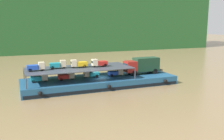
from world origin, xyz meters
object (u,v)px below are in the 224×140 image
(mini_truck_lower_fore, at_px, (116,72))
(mini_truck_upper_fore, at_px, (79,64))
(covered_lorry, at_px, (142,65))
(mini_truck_upper_stern, at_px, (36,67))
(cargo_barge, at_px, (100,82))
(mini_truck_lower_stern, at_px, (39,78))
(mini_truck_lower_aft, at_px, (66,76))
(mini_truck_upper_bow, at_px, (99,63))
(mini_truck_lower_mid, at_px, (91,74))
(mini_truck_upper_mid, at_px, (58,64))

(mini_truck_lower_fore, distance_m, mini_truck_upper_fore, 7.14)
(covered_lorry, relative_size, mini_truck_lower_fore, 2.84)
(mini_truck_lower_fore, height_order, mini_truck_upper_stern, mini_truck_upper_stern)
(cargo_barge, relative_size, mini_truck_lower_fore, 9.79)
(mini_truck_lower_stern, bearing_deg, mini_truck_lower_fore, -1.59)
(covered_lorry, xyz_separation_m, mini_truck_lower_aft, (-14.55, 0.21, -1.00))
(mini_truck_lower_fore, height_order, mini_truck_upper_bow, mini_truck_upper_bow)
(mini_truck_lower_mid, bearing_deg, mini_truck_lower_stern, -179.10)
(cargo_barge, bearing_deg, mini_truck_lower_stern, 177.52)
(mini_truck_lower_aft, relative_size, mini_truck_upper_mid, 0.99)
(mini_truck_lower_fore, relative_size, mini_truck_upper_bow, 1.00)
(mini_truck_lower_fore, distance_m, mini_truck_upper_stern, 14.07)
(mini_truck_upper_bow, bearing_deg, mini_truck_upper_mid, 172.65)
(covered_lorry, distance_m, mini_truck_upper_mid, 15.88)
(mini_truck_upper_stern, relative_size, mini_truck_upper_fore, 0.99)
(mini_truck_lower_stern, relative_size, mini_truck_lower_fore, 0.99)
(mini_truck_upper_stern, xyz_separation_m, mini_truck_upper_fore, (7.07, 0.53, 0.00))
(mini_truck_lower_aft, bearing_deg, cargo_barge, -3.24)
(mini_truck_lower_stern, height_order, mini_truck_upper_bow, mini_truck_upper_bow)
(mini_truck_lower_mid, distance_m, mini_truck_upper_stern, 9.58)
(mini_truck_lower_aft, relative_size, mini_truck_upper_stern, 1.01)
(mini_truck_upper_bow, bearing_deg, mini_truck_lower_aft, 174.32)
(mini_truck_lower_stern, bearing_deg, mini_truck_upper_fore, -1.68)
(mini_truck_lower_mid, xyz_separation_m, mini_truck_upper_fore, (-2.26, -0.33, 2.00))
(covered_lorry, relative_size, mini_truck_upper_bow, 2.84)
(mini_truck_upper_stern, bearing_deg, mini_truck_lower_aft, 7.01)
(mini_truck_lower_stern, height_order, mini_truck_upper_fore, mini_truck_upper_fore)
(mini_truck_upper_fore, bearing_deg, cargo_barge, -3.88)
(mini_truck_upper_bow, bearing_deg, mini_truck_upper_stern, -179.80)
(mini_truck_lower_stern, xyz_separation_m, mini_truck_upper_stern, (-0.46, -0.72, 2.00))
(covered_lorry, height_order, mini_truck_upper_bow, mini_truck_upper_bow)
(mini_truck_lower_mid, distance_m, mini_truck_lower_fore, 4.63)
(covered_lorry, bearing_deg, mini_truck_lower_fore, -179.51)
(mini_truck_upper_stern, bearing_deg, mini_truck_upper_fore, 4.25)
(mini_truck_lower_stern, height_order, mini_truck_upper_stern, mini_truck_upper_stern)
(mini_truck_upper_mid, bearing_deg, cargo_barge, -5.30)
(covered_lorry, xyz_separation_m, mini_truck_upper_stern, (-19.47, -0.39, 1.00))
(cargo_barge, relative_size, mini_truck_upper_fore, 9.76)
(covered_lorry, bearing_deg, mini_truck_upper_mid, 178.02)
(mini_truck_lower_stern, height_order, mini_truck_upper_mid, mini_truck_upper_mid)
(mini_truck_lower_stern, relative_size, mini_truck_upper_stern, 1.00)
(cargo_barge, distance_m, mini_truck_upper_mid, 8.07)
(cargo_barge, bearing_deg, mini_truck_upper_stern, -178.59)
(covered_lorry, bearing_deg, cargo_barge, -179.15)
(cargo_barge, distance_m, mini_truck_lower_stern, 10.54)
(mini_truck_upper_mid, bearing_deg, mini_truck_lower_stern, -176.00)
(mini_truck_lower_stern, bearing_deg, mini_truck_lower_aft, -1.47)
(cargo_barge, relative_size, mini_truck_upper_bow, 9.78)
(mini_truck_upper_fore, bearing_deg, mini_truck_lower_stern, 178.32)
(mini_truck_lower_aft, relative_size, mini_truck_lower_fore, 1.00)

